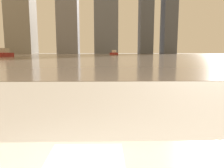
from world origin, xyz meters
The scene contains 5 objects.
harbor_water centered at (0.00, 62.00, 0.01)m, with size 180.00×110.00×0.01m.
harbor_boat_0 centered at (-19.26, 42.41, 0.59)m, with size 1.70×4.46×1.65m.
harbor_boat_2 centered at (2.54, 72.26, 0.56)m, with size 2.89×4.38×1.56m.
skyline_tower_2 centered at (-0.06, 118.00, 20.61)m, with size 12.39×6.90×41.22m.
skyline_tower_3 centered at (20.80, 118.00, 21.27)m, with size 6.74×10.04×42.54m.
Camera 1 is at (0.02, 0.21, 0.92)m, focal length 35.00 mm.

